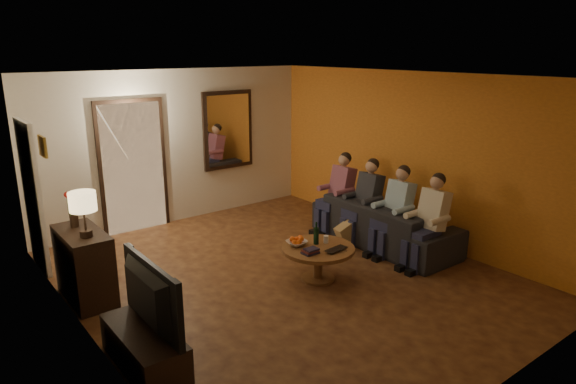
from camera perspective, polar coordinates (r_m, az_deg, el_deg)
floor at (r=6.91m, az=-0.44°, el=-9.37°), size 5.00×6.00×0.01m
ceiling at (r=6.26m, az=-0.49°, el=12.70°), size 5.00×6.00×0.01m
back_wall at (r=8.98m, az=-12.25°, el=4.92°), size 5.00×0.02×2.60m
front_wall at (r=4.59m, az=23.19°, el=-6.48°), size 5.00×0.02×2.60m
left_wall at (r=5.39m, az=-22.09°, el=-3.11°), size 0.02×6.00×2.60m
right_wall at (r=8.19m, az=13.58°, el=3.81°), size 0.02×6.00×2.60m
orange_accent at (r=8.18m, az=13.54°, el=3.80°), size 0.01×6.00×2.60m
kitchen_doorway at (r=8.70m, az=-16.83°, el=2.57°), size 1.00×0.06×2.10m
door_trim at (r=8.69m, az=-16.81°, el=2.56°), size 1.12×0.04×2.22m
fridge_glimpse at (r=8.83m, az=-15.26°, el=1.88°), size 0.45×0.03×1.70m
mirror_frame at (r=9.38m, az=-6.69°, el=6.86°), size 1.00×0.05×1.40m
mirror_glass at (r=9.35m, az=-6.60°, el=6.84°), size 0.86×0.02×1.26m
white_door at (r=7.63m, az=-26.52°, el=-0.47°), size 0.06×0.85×2.04m
framed_art at (r=6.49m, az=-25.62°, el=4.60°), size 0.03×0.28×0.24m
art_canvas at (r=6.50m, az=-25.49°, el=4.62°), size 0.01×0.22×0.18m
dresser at (r=6.63m, az=-21.67°, el=-7.60°), size 0.45×0.97×0.86m
table_lamp at (r=6.20m, az=-21.73°, el=-2.31°), size 0.30×0.30×0.54m
flower_vase at (r=6.62m, az=-22.79°, el=-1.76°), size 0.14×0.14×0.44m
tv_stand at (r=5.26m, az=-15.65°, el=-16.36°), size 0.45×1.12×0.37m
tv at (r=5.01m, az=-16.10°, el=-11.28°), size 1.16×0.15×0.67m
sofa at (r=8.00m, az=10.63°, el=-3.41°), size 2.38×0.97×0.69m
person_a at (r=7.31m, az=15.48°, el=-3.45°), size 0.60×0.40×1.20m
person_b at (r=7.66m, az=11.90°, el=-2.33°), size 0.60×0.40×1.20m
person_c at (r=8.04m, az=8.66°, el=-1.30°), size 0.60×0.40×1.20m
person_d at (r=8.44m, az=5.71°, el=-0.37°), size 0.60×0.40×1.20m
dog at (r=7.87m, az=6.90°, el=-4.07°), size 0.59×0.32×0.56m
coffee_table at (r=6.76m, az=3.34°, el=-7.89°), size 1.17×1.17×0.45m
bowl at (r=6.71m, az=0.97°, el=-5.68°), size 0.26×0.26×0.06m
oranges at (r=6.69m, az=0.97°, el=-5.13°), size 0.20×0.20×0.08m
wine_bottle at (r=6.72m, az=3.15°, el=-4.55°), size 0.07×0.07×0.31m
wine_glass at (r=6.80m, az=4.25°, el=-5.25°), size 0.06×0.06×0.10m
book_stack at (r=6.46m, az=2.49°, el=-6.55°), size 0.20×0.15×0.07m
laptop at (r=6.54m, az=5.66°, el=-6.52°), size 0.35×0.24×0.03m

